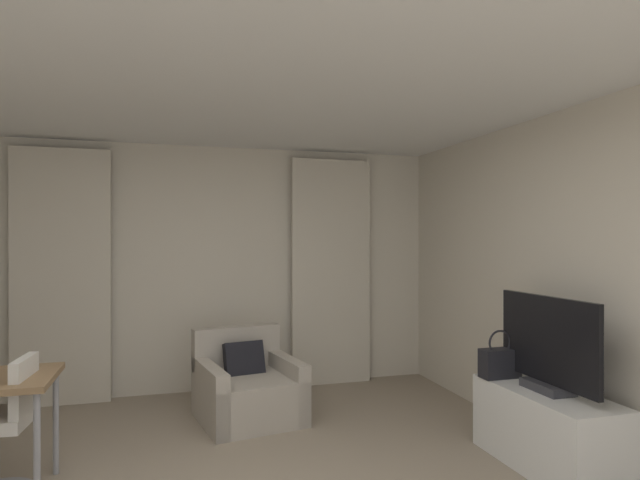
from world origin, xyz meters
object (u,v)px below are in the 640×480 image
Objects in this scene: tv_flatscreen at (547,347)px; handbag_primary at (500,362)px; desk_chair at (2,437)px; armchair at (247,390)px; tv_console at (547,430)px.

handbag_primary is (-0.11, 0.40, -0.19)m from tv_flatscreen.
handbag_primary reaches higher than desk_chair.
desk_chair reaches higher than armchair.
handbag_primary is (-0.11, 0.40, 0.39)m from tv_console.
handbag_primary is (3.45, -0.15, 0.28)m from desk_chair.
armchair is 2.47m from tv_console.
tv_console is 1.15× the size of tv_flatscreen.
tv_console is at bearing -75.23° from handbag_primary.
tv_console is 3.00× the size of handbag_primary.
handbag_primary is at bearing -2.55° from desk_chair.
handbag_primary reaches higher than armchair.
armchair is at bearing 145.72° from handbag_primary.
handbag_primary is (1.77, -1.21, 0.41)m from armchair.
desk_chair is 3.46m from handbag_primary.
desk_chair is 3.63m from tv_flatscreen.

